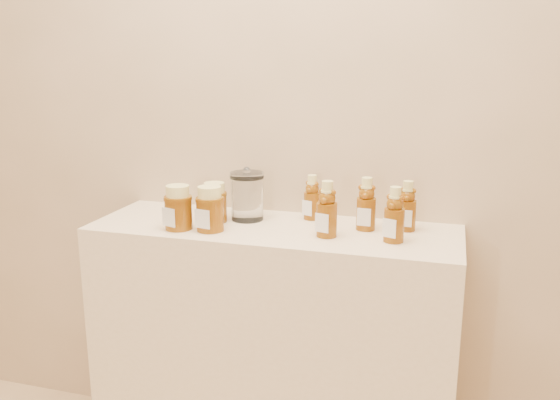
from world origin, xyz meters
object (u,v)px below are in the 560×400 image
(bear_bottle_front_left, at_px, (327,205))
(glass_canister, at_px, (247,194))
(display_table, at_px, (274,352))
(bear_bottle_back_left, at_px, (312,194))
(honey_jar_left, at_px, (178,207))

(bear_bottle_front_left, distance_m, glass_canister, 0.32)
(display_table, bearing_deg, bear_bottle_back_left, 53.17)
(display_table, xyz_separation_m, bear_bottle_back_left, (0.10, 0.13, 0.54))
(display_table, xyz_separation_m, glass_canister, (-0.11, 0.06, 0.54))
(bear_bottle_back_left, xyz_separation_m, bear_bottle_front_left, (0.09, -0.18, 0.01))
(bear_bottle_back_left, distance_m, bear_bottle_front_left, 0.20)
(honey_jar_left, height_order, glass_canister, glass_canister)
(bear_bottle_front_left, height_order, glass_canister, bear_bottle_front_left)
(bear_bottle_back_left, height_order, bear_bottle_front_left, bear_bottle_front_left)
(honey_jar_left, bearing_deg, bear_bottle_back_left, 49.90)
(glass_canister, bearing_deg, bear_bottle_front_left, -20.57)
(bear_bottle_back_left, distance_m, honey_jar_left, 0.45)
(honey_jar_left, bearing_deg, glass_canister, 62.08)
(display_table, relative_size, glass_canister, 6.78)
(bear_bottle_back_left, relative_size, glass_canister, 0.98)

